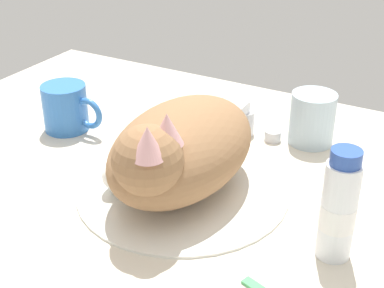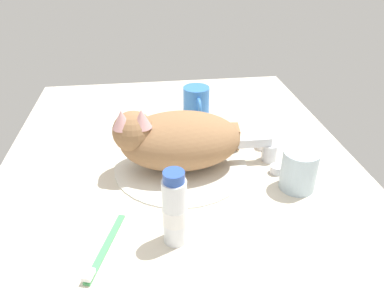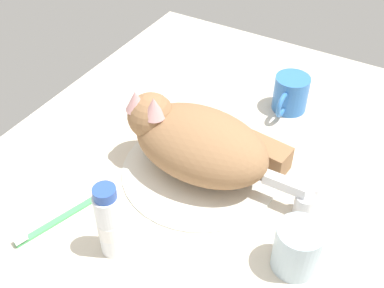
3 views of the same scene
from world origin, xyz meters
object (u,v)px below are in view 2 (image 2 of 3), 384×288
(coffee_mug, at_px, (196,101))
(toothpaste_bottle, at_px, (175,210))
(cat, at_px, (176,139))
(faucet, at_px, (265,150))
(rinse_cup, at_px, (299,170))
(toothbrush, at_px, (104,249))

(coffee_mug, xyz_separation_m, toothpaste_bottle, (0.50, -0.11, 0.03))
(cat, relative_size, toothpaste_bottle, 2.08)
(faucet, relative_size, toothpaste_bottle, 0.94)
(cat, distance_m, rinse_cup, 0.27)
(coffee_mug, distance_m, toothbrush, 0.56)
(toothpaste_bottle, bearing_deg, coffee_mug, 167.79)
(faucet, relative_size, coffee_mug, 1.17)
(coffee_mug, height_order, rinse_cup, rinse_cup)
(rinse_cup, relative_size, toothpaste_bottle, 0.60)
(rinse_cup, height_order, toothpaste_bottle, toothpaste_bottle)
(cat, relative_size, toothbrush, 1.91)
(faucet, height_order, toothbrush, faucet)
(faucet, height_order, rinse_cup, rinse_cup)
(faucet, bearing_deg, coffee_mug, -155.82)
(toothpaste_bottle, bearing_deg, cat, 174.17)
(cat, height_order, toothbrush, cat)
(faucet, bearing_deg, toothbrush, -55.77)
(coffee_mug, xyz_separation_m, toothbrush, (0.51, -0.23, -0.04))
(cat, xyz_separation_m, rinse_cup, (0.11, 0.24, -0.03))
(cat, relative_size, coffee_mug, 2.57)
(toothpaste_bottle, xyz_separation_m, toothbrush, (0.01, -0.12, -0.06))
(cat, bearing_deg, toothpaste_bottle, -5.83)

